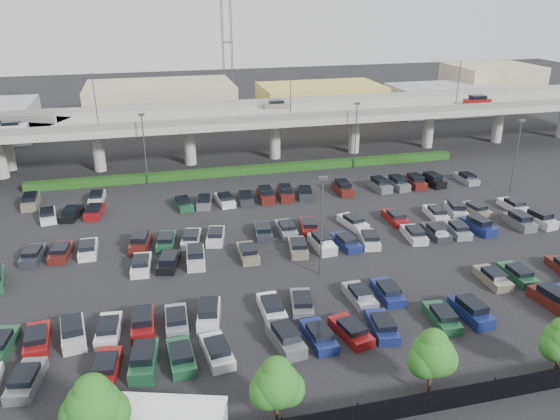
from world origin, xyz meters
The scene contains 9 objects.
ground centered at (0.00, 0.00, 0.00)m, with size 280.00×280.00×0.00m, color black.
overpass centered at (-0.18, 31.99, 6.97)m, with size 150.00×13.00×15.80m.
hedge centered at (0.00, 25.00, 0.55)m, with size 66.00×1.60×1.10m, color #153810.
fence centered at (-0.05, -28.00, 0.90)m, with size 70.00×0.10×2.00m.
tree_row centered at (0.70, -26.53, 3.52)m, with size 65.07×3.66×5.94m.
parked_cars centered at (-0.32, -3.57, 0.61)m, with size 62.96×41.59×1.67m.
light_poles centered at (-4.13, 2.00, 6.24)m, with size 66.90×48.38×10.30m.
distant_buildings centered at (12.38, 61.81, 3.74)m, with size 138.00×24.00×9.00m.
comm_tower centered at (4.00, 74.00, 15.61)m, with size 2.40×2.40×30.00m.
Camera 1 is at (-15.47, -53.50, 26.57)m, focal length 35.00 mm.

